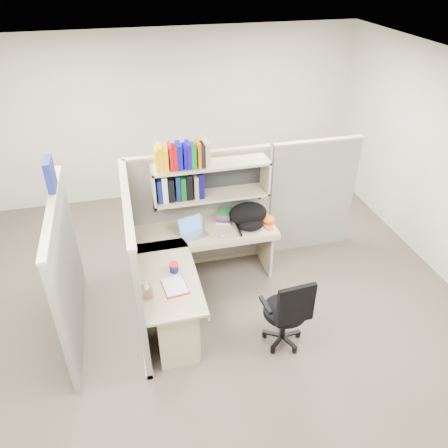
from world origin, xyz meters
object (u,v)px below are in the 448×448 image
object	(u,v)px
desk	(186,299)
task_chair	(286,322)
laptop	(194,228)
backpack	(250,216)
snack_canister	(174,267)

from	to	relation	value
desk	task_chair	size ratio (longest dim) A/B	1.81
laptop	backpack	bearing A→B (deg)	-13.45
desk	backpack	size ratio (longest dim) A/B	3.60
laptop	desk	bearing A→B (deg)	-125.72
desk	laptop	world-z (taller)	laptop
desk	snack_canister	bearing A→B (deg)	121.90
laptop	backpack	xyz separation A→B (m)	(0.71, 0.05, 0.03)
desk	laptop	size ratio (longest dim) A/B	5.64
laptop	task_chair	bearing A→B (deg)	-77.42
desk	snack_canister	world-z (taller)	snack_canister
task_chair	backpack	bearing A→B (deg)	91.08
laptop	snack_canister	world-z (taller)	laptop
backpack	snack_canister	xyz separation A→B (m)	(-1.04, -0.66, -0.09)
desk	laptop	xyz separation A→B (m)	(0.25, 0.76, 0.40)
backpack	snack_canister	world-z (taller)	backpack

